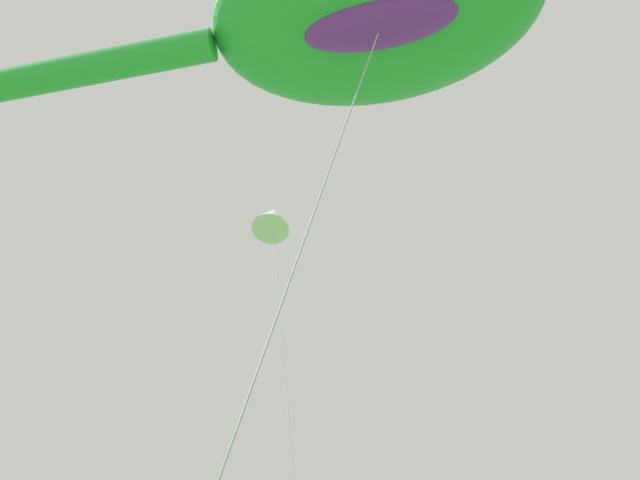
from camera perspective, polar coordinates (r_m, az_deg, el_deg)
The scene contains 2 objects.
big_show_kite at distance 13.74m, azimuth 2.38°, elevation 16.46°, with size 9.30×12.13×14.97m.
small_kite_bird_shape at distance 23.71m, azimuth -3.55°, elevation 1.52°, with size 3.45×1.69×21.05m.
Camera 1 is at (-5.30, 1.54, 1.30)m, focal length 43.09 mm.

